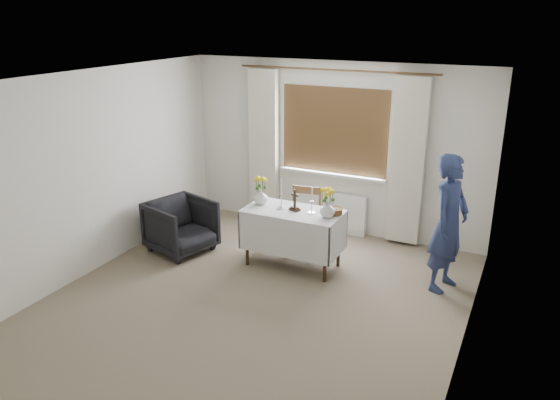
# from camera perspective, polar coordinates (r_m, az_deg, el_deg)

# --- Properties ---
(ground) EXTENTS (5.00, 5.00, 0.00)m
(ground) POSITION_cam_1_polar(r_m,az_deg,el_deg) (6.31, -2.78, -10.73)
(ground) COLOR gray
(ground) RESTS_ON ground
(altar_table) EXTENTS (1.24, 0.64, 0.76)m
(altar_table) POSITION_cam_1_polar(r_m,az_deg,el_deg) (7.02, 1.35, -4.03)
(altar_table) COLOR white
(altar_table) RESTS_ON ground
(wooden_chair) EXTENTS (0.49, 0.49, 0.92)m
(wooden_chair) POSITION_cam_1_polar(r_m,az_deg,el_deg) (7.32, 2.44, -2.36)
(wooden_chair) COLOR brown
(wooden_chair) RESTS_ON ground
(armchair) EXTENTS (0.98, 0.97, 0.72)m
(armchair) POSITION_cam_1_polar(r_m,az_deg,el_deg) (7.57, -10.29, -2.72)
(armchair) COLOR black
(armchair) RESTS_ON ground
(person) EXTENTS (0.55, 0.69, 1.64)m
(person) POSITION_cam_1_polar(r_m,az_deg,el_deg) (6.60, 17.23, -2.35)
(person) COLOR navy
(person) RESTS_ON ground
(radiator) EXTENTS (1.10, 0.10, 0.60)m
(radiator) POSITION_cam_1_polar(r_m,az_deg,el_deg) (8.19, 5.27, -1.24)
(radiator) COLOR white
(radiator) RESTS_ON ground
(wooden_cross) EXTENTS (0.15, 0.13, 0.27)m
(wooden_cross) POSITION_cam_1_polar(r_m,az_deg,el_deg) (6.84, 1.55, -0.01)
(wooden_cross) COLOR black
(wooden_cross) RESTS_ON altar_table
(candlestick_left) EXTENTS (0.12, 0.12, 0.38)m
(candlestick_left) POSITION_cam_1_polar(r_m,az_deg,el_deg) (6.89, 0.12, 0.60)
(candlestick_left) COLOR silver
(candlestick_left) RESTS_ON altar_table
(candlestick_right) EXTENTS (0.10, 0.10, 0.33)m
(candlestick_right) POSITION_cam_1_polar(r_m,az_deg,el_deg) (6.75, 3.35, -0.05)
(candlestick_right) COLOR silver
(candlestick_right) RESTS_ON altar_table
(flower_vase_left) EXTENTS (0.22, 0.22, 0.20)m
(flower_vase_left) POSITION_cam_1_polar(r_m,az_deg,el_deg) (7.09, -2.02, 0.35)
(flower_vase_left) COLOR silver
(flower_vase_left) RESTS_ON altar_table
(flower_vase_right) EXTENTS (0.23, 0.23, 0.20)m
(flower_vase_right) POSITION_cam_1_polar(r_m,az_deg,el_deg) (6.65, 4.98, -0.99)
(flower_vase_right) COLOR silver
(flower_vase_right) RESTS_ON altar_table
(wicker_basket) EXTENTS (0.25, 0.25, 0.07)m
(wicker_basket) POSITION_cam_1_polar(r_m,az_deg,el_deg) (6.78, 5.70, -1.18)
(wicker_basket) COLOR brown
(wicker_basket) RESTS_ON altar_table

